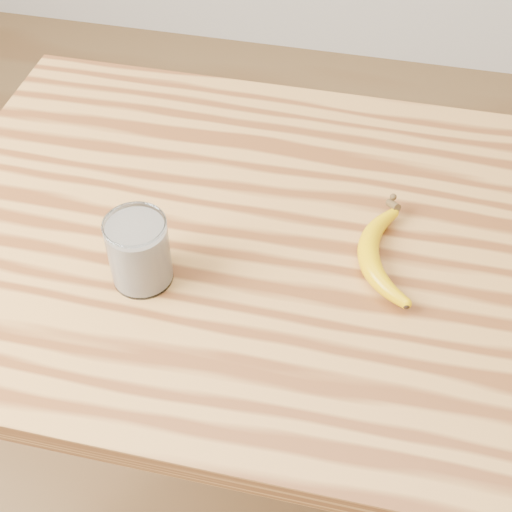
# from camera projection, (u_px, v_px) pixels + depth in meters

# --- Properties ---
(table) EXTENTS (1.20, 0.80, 0.90)m
(table) POSITION_uv_depth(u_px,v_px,m) (293.00, 292.00, 1.20)
(table) COLOR #B47A3A
(table) RESTS_ON ground
(smoothie_glass) EXTENTS (0.09, 0.09, 0.11)m
(smoothie_glass) POSITION_uv_depth(u_px,v_px,m) (139.00, 252.00, 1.01)
(smoothie_glass) COLOR white
(smoothie_glass) RESTS_ON table
(banana) EXTENTS (0.15, 0.28, 0.03)m
(banana) POSITION_uv_depth(u_px,v_px,m) (368.00, 255.00, 1.06)
(banana) COLOR #D8A300
(banana) RESTS_ON table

